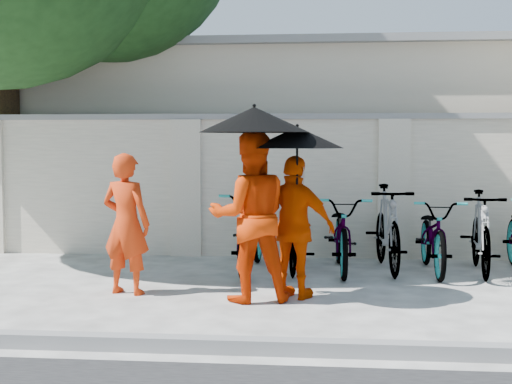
{
  "coord_description": "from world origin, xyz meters",
  "views": [
    {
      "loc": [
        1.02,
        -7.2,
        1.67
      ],
      "look_at": [
        0.24,
        0.9,
        1.1
      ],
      "focal_mm": 50.0,
      "sensor_mm": 36.0,
      "label": 1
    }
  ],
  "objects": [
    {
      "name": "ground",
      "position": [
        0.0,
        0.0,
        0.0
      ],
      "size": [
        80.0,
        80.0,
        0.0
      ],
      "primitive_type": "plane",
      "color": "silver"
    },
    {
      "name": "kerb",
      "position": [
        0.0,
        -1.7,
        0.06
      ],
      "size": [
        40.0,
        0.16,
        0.12
      ],
      "primitive_type": "cube",
      "color": "gray",
      "rests_on": "ground"
    },
    {
      "name": "compound_wall",
      "position": [
        1.0,
        3.2,
        1.0
      ],
      "size": [
        20.0,
        0.3,
        2.0
      ],
      "primitive_type": "cube",
      "color": "beige",
      "rests_on": "ground"
    },
    {
      "name": "building_behind",
      "position": [
        2.0,
        7.0,
        1.6
      ],
      "size": [
        14.0,
        6.0,
        3.2
      ],
      "primitive_type": "cube",
      "color": "beige",
      "rests_on": "ground"
    },
    {
      "name": "monk_left",
      "position": [
        -1.15,
        0.39,
        0.78
      ],
      "size": [
        0.65,
        0.51,
        1.55
      ],
      "primitive_type": "imported",
      "rotation": [
        0.0,
        0.0,
        2.86
      ],
      "color": "red",
      "rests_on": "ground"
    },
    {
      "name": "monk_center",
      "position": [
        0.25,
        0.17,
        0.89
      ],
      "size": [
        1.01,
        0.87,
        1.79
      ],
      "primitive_type": "imported",
      "rotation": [
        0.0,
        0.0,
        3.39
      ],
      "color": "red",
      "rests_on": "ground"
    },
    {
      "name": "parasol_center",
      "position": [
        0.3,
        0.09,
        1.9
      ],
      "size": [
        1.14,
        1.14,
        1.02
      ],
      "color": "black",
      "rests_on": "ground"
    },
    {
      "name": "monk_right",
      "position": [
        0.71,
        0.34,
        0.76
      ],
      "size": [
        0.97,
        0.7,
        1.53
      ],
      "primitive_type": "imported",
      "rotation": [
        0.0,
        0.0,
        2.73
      ],
      "color": "#C53500",
      "rests_on": "ground"
    },
    {
      "name": "parasol_right",
      "position": [
        0.73,
        0.26,
        1.72
      ],
      "size": [
        0.98,
        0.98,
        0.97
      ],
      "color": "black",
      "rests_on": "ground"
    },
    {
      "name": "bike_0",
      "position": [
        0.09,
        1.89,
        0.52
      ],
      "size": [
        0.75,
        1.99,
        1.04
      ],
      "primitive_type": "imported",
      "rotation": [
        0.0,
        0.0,
        -0.03
      ],
      "color": "#9498AD",
      "rests_on": "ground"
    },
    {
      "name": "bike_1",
      "position": [
        0.67,
        1.97,
        0.51
      ],
      "size": [
        0.58,
        1.72,
        1.02
      ],
      "primitive_type": "imported",
      "rotation": [
        0.0,
        0.0,
        -0.06
      ],
      "color": "#9498AD",
      "rests_on": "ground"
    },
    {
      "name": "bike_2",
      "position": [
        1.25,
        1.98,
        0.49
      ],
      "size": [
        0.72,
        1.9,
        0.99
      ],
      "primitive_type": "imported",
      "rotation": [
        0.0,
        0.0,
        0.03
      ],
      "color": "#9498AD",
      "rests_on": "ground"
    },
    {
      "name": "bike_3",
      "position": [
        1.83,
        2.08,
        0.56
      ],
      "size": [
        0.65,
        1.89,
        1.12
      ],
      "primitive_type": "imported",
      "rotation": [
        0.0,
        0.0,
        0.07
      ],
      "color": "#9498AD",
      "rests_on": "ground"
    },
    {
      "name": "bike_4",
      "position": [
        2.41,
        2.0,
        0.48
      ],
      "size": [
        0.64,
        1.82,
        0.96
      ],
      "primitive_type": "imported",
      "rotation": [
        0.0,
        0.0,
        0.0
      ],
      "color": "#9498AD",
      "rests_on": "ground"
    },
    {
      "name": "bike_5",
      "position": [
        2.99,
        1.97,
        0.53
      ],
      "size": [
        0.67,
        1.8,
        1.06
      ],
      "primitive_type": "imported",
      "rotation": [
        0.0,
        0.0,
        -0.1
      ],
      "color": "#9498AD",
      "rests_on": "ground"
    }
  ]
}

